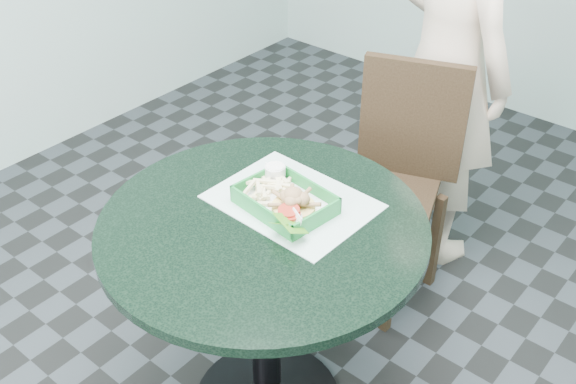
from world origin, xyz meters
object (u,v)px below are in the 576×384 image
Objects in this scene: food_basket at (285,209)px; crab_sandwich at (295,206)px; dining_chair at (395,168)px; cafe_table at (264,274)px; diner_person at (449,49)px; sauce_ramekin at (270,177)px.

food_basket is 0.05m from crab_sandwich.
cafe_table is at bearing -106.88° from dining_chair.
diner_person is 14.69× the size of crab_sandwich.
crab_sandwich reaches higher than cafe_table.
crab_sandwich is (0.04, -0.01, 0.03)m from food_basket.
sauce_ramekin is at bearing 124.10° from cafe_table.
dining_chair is at bearing 85.50° from sauce_ramekin.
sauce_ramekin reaches higher than food_basket.
sauce_ramekin is (-0.04, -0.98, -0.09)m from diner_person.
crab_sandwich is at bearing -23.73° from sauce_ramekin.
cafe_table is at bearing -94.14° from food_basket.
dining_chair is at bearing 109.77° from diner_person.
food_basket is 0.12m from sauce_ramekin.
sauce_ramekin is (-0.05, -0.64, 0.27)m from dining_chair.
food_basket is at bearing 111.12° from diner_person.
dining_chair is at bearing 94.46° from food_basket.
cafe_table is at bearing 110.49° from diner_person.
crab_sandwich is 0.16m from sauce_ramekin.
diner_person is at bearing 93.81° from food_basket.
diner_person is 1.05m from crab_sandwich.
sauce_ramekin reaches higher than cafe_table.
diner_person reaches higher than food_basket.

